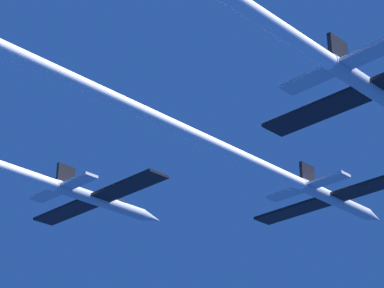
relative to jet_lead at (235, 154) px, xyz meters
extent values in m
cylinder|color=#B2BAC6|center=(0.00, 12.64, -0.02)|extent=(1.04, 9.43, 1.04)
cone|color=#B2BAC6|center=(0.00, 18.39, -0.02)|extent=(1.02, 2.07, 1.02)
ellipsoid|color=black|center=(0.00, 14.71, 0.42)|extent=(0.73, 1.89, 0.52)
cube|color=black|center=(-4.10, 12.16, -0.02)|extent=(7.16, 2.07, 0.23)
cube|color=black|center=(4.10, 12.16, -0.02)|extent=(7.16, 2.07, 0.23)
cube|color=black|center=(0.00, 8.87, 1.25)|extent=(0.27, 1.70, 1.51)
cube|color=#B2BAC6|center=(-2.13, 8.68, -0.02)|extent=(3.22, 1.24, 0.23)
cube|color=#B2BAC6|center=(2.13, 8.68, -0.02)|extent=(3.22, 1.24, 0.23)
cylinder|color=white|center=(0.00, -9.35, -0.02)|extent=(0.93, 34.56, 0.93)
cylinder|color=#B2BAC6|center=(-14.30, -0.80, 0.09)|extent=(1.04, 9.43, 1.04)
cone|color=#B2BAC6|center=(-14.30, 4.95, 0.09)|extent=(1.02, 2.07, 1.02)
ellipsoid|color=black|center=(-14.30, 1.27, 0.53)|extent=(0.73, 1.89, 0.52)
cube|color=black|center=(-18.40, -1.27, 0.09)|extent=(7.16, 2.07, 0.23)
cube|color=black|center=(-10.20, -1.27, 0.09)|extent=(7.16, 2.07, 0.23)
cube|color=black|center=(-14.30, -4.57, 1.36)|extent=(0.27, 1.70, 1.51)
cube|color=#B2BAC6|center=(-16.43, -4.76, 0.09)|extent=(3.22, 1.24, 0.23)
cube|color=#B2BAC6|center=(-12.17, -4.76, 0.09)|extent=(3.22, 1.24, 0.23)
cylinder|color=#B2BAC6|center=(12.99, -1.86, -0.84)|extent=(1.04, 9.43, 1.04)
cube|color=black|center=(8.89, -2.33, -0.84)|extent=(7.16, 2.07, 0.23)
cube|color=black|center=(12.99, -5.63, 0.44)|extent=(0.27, 1.70, 1.51)
cube|color=#B2BAC6|center=(10.86, -5.82, -0.84)|extent=(3.22, 1.24, 0.23)
cube|color=#B2BAC6|center=(15.12, -5.82, -0.84)|extent=(3.22, 1.24, 0.23)
camera|label=1|loc=(32.97, -37.84, -23.60)|focal=71.33mm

